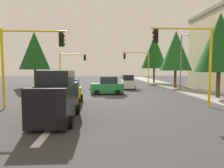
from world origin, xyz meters
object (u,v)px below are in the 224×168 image
(street_lamp_curbside, at_px, (182,56))
(delivery_van_black, at_px, (56,98))
(tree_roadside_mid, at_px, (176,51))
(car_green, at_px, (107,86))
(tree_opposite_side, at_px, (35,51))
(car_yellow, at_px, (69,93))
(tree_roadside_near, at_px, (220,43))
(traffic_signal_near_left, at_px, (187,51))
(car_white, at_px, (128,82))
(traffic_signal_far_right, at_px, (71,63))
(traffic_signal_far_left, at_px, (138,62))
(traffic_signal_near_right, at_px, (28,53))
(tree_roadside_far, at_px, (154,52))

(street_lamp_curbside, distance_m, delivery_van_black, 18.17)
(street_lamp_curbside, distance_m, tree_roadside_mid, 4.58)
(car_green, bearing_deg, tree_opposite_side, -131.99)
(tree_opposite_side, height_order, car_yellow, tree_opposite_side)
(street_lamp_curbside, distance_m, tree_roadside_near, 5.83)
(traffic_signal_near_left, height_order, car_white, traffic_signal_near_left)
(traffic_signal_near_left, bearing_deg, traffic_signal_far_right, -150.33)
(delivery_van_black, xyz_separation_m, car_white, (-17.51, 6.18, -0.39))
(tree_opposite_side, bearing_deg, traffic_signal_far_left, 96.83)
(street_lamp_curbside, bearing_deg, tree_opposite_side, -112.55)
(traffic_signal_near_right, relative_size, car_green, 1.56)
(tree_roadside_far, relative_size, car_white, 2.31)
(traffic_signal_far_right, relative_size, traffic_signal_near_right, 0.96)
(traffic_signal_near_right, height_order, tree_roadside_mid, tree_roadside_mid)
(car_yellow, bearing_deg, tree_roadside_mid, 132.03)
(tree_roadside_near, distance_m, car_white, 13.21)
(traffic_signal_far_left, xyz_separation_m, tree_roadside_mid, (6.00, 4.30, 1.35))
(street_lamp_curbside, relative_size, tree_roadside_near, 0.87)
(traffic_signal_far_left, xyz_separation_m, car_yellow, (17.90, -8.91, -3.14))
(tree_roadside_far, bearing_deg, tree_opposite_side, -73.69)
(traffic_signal_far_right, xyz_separation_m, traffic_signal_far_left, (-0.00, 11.36, 0.18))
(traffic_signal_near_right, relative_size, traffic_signal_far_left, 0.99)
(traffic_signal_far_right, relative_size, traffic_signal_far_left, 0.95)
(tree_roadside_near, relative_size, tree_roadside_mid, 0.98)
(delivery_van_black, height_order, car_white, delivery_van_black)
(traffic_signal_near_right, xyz_separation_m, street_lamp_curbside, (-9.61, 14.89, 0.35))
(traffic_signal_far_right, height_order, traffic_signal_far_left, traffic_signal_far_left)
(traffic_signal_far_left, distance_m, car_yellow, 20.24)
(tree_roadside_mid, bearing_deg, delivery_van_black, -36.76)
(tree_roadside_near, relative_size, delivery_van_black, 1.68)
(traffic_signal_near_left, xyz_separation_m, car_green, (-8.00, -5.63, -3.28))
(traffic_signal_near_right, relative_size, traffic_signal_near_left, 0.95)
(traffic_signal_far_left, height_order, delivery_van_black, traffic_signal_far_left)
(traffic_signal_far_left, height_order, tree_roadside_far, tree_roadside_far)
(traffic_signal_far_right, relative_size, traffic_signal_near_left, 0.92)
(tree_opposite_side, distance_m, tree_roadside_mid, 21.38)
(tree_roadside_far, bearing_deg, delivery_van_black, -24.55)
(traffic_signal_near_left, distance_m, tree_opposite_side, 24.62)
(traffic_signal_near_right, xyz_separation_m, car_white, (-14.05, 8.83, -3.10))
(traffic_signal_far_right, bearing_deg, car_green, 25.66)
(delivery_van_black, height_order, car_yellow, delivery_van_black)
(traffic_signal_near_left, distance_m, tree_roadside_mid, 14.69)
(tree_roadside_far, height_order, tree_opposite_side, tree_roadside_far)
(tree_opposite_side, bearing_deg, traffic_signal_near_left, 42.91)
(tree_roadside_near, height_order, tree_opposite_side, tree_opposite_side)
(traffic_signal_far_left, distance_m, car_green, 13.61)
(tree_roadside_near, relative_size, car_white, 2.04)
(car_white, relative_size, car_yellow, 1.07)
(tree_roadside_far, height_order, car_yellow, tree_roadside_far)
(traffic_signal_near_right, height_order, tree_opposite_side, tree_opposite_side)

